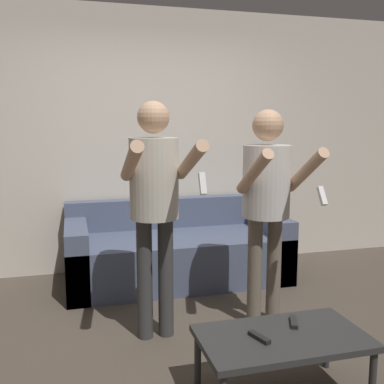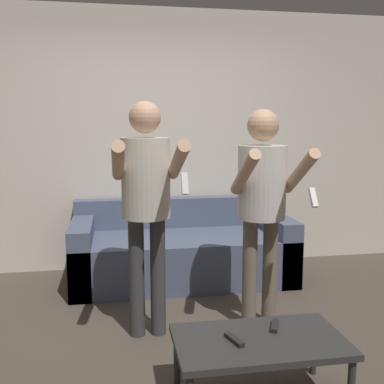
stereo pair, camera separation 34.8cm
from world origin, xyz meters
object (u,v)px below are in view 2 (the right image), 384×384
Objects in this scene: remote_near at (234,340)px; remote_far at (275,326)px; coffee_table at (260,345)px; person_standing_left at (146,192)px; person_standing_right at (262,193)px; couch at (182,252)px.

remote_far is (0.27, 0.12, 0.00)m from remote_near.
coffee_table is 0.16m from remote_near.
person_standing_right is (0.84, 0.01, -0.03)m from person_standing_left.
couch is at bearing 89.21° from remote_near.
person_standing_right is (0.42, -1.15, 0.75)m from couch.
couch is at bearing 70.03° from person_standing_left.
person_standing_left reaches higher than remote_far.
remote_near and remote_far have the same top height.
couch is 1.29× the size of person_standing_right.
couch is at bearing 97.07° from remote_far.
couch reaches higher than remote_far.
person_standing_right reaches higher than couch.
remote_far is at bearing -82.93° from couch.
person_standing_right is at bearing 0.36° from person_standing_left.
remote_far is at bearing 24.46° from remote_near.
remote_near is (0.39, -0.92, -0.67)m from person_standing_left.
person_standing_right reaches higher than remote_far.
remote_near is at bearing -66.82° from person_standing_left.
person_standing_right is 1.21m from remote_near.
remote_near is at bearing -90.79° from couch.
coffee_table is (0.12, -2.06, 0.06)m from couch.
person_standing_right is at bearing 77.35° from remote_far.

